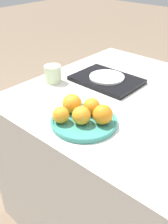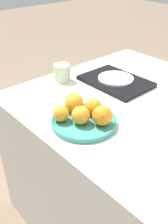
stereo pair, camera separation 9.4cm
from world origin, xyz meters
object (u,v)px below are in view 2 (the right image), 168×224
Objects in this scene: orange_1 at (93,107)px; cup_1 at (62,73)px; fruit_platter at (84,121)px; orange_0 at (81,115)px; orange_3 at (61,113)px; serving_tray at (116,81)px; side_plate at (116,78)px; orange_2 at (102,116)px; orange_4 at (74,103)px.

orange_1 is 0.36m from cup_1.
fruit_platter is 0.04m from orange_0.
orange_3 is 0.19× the size of serving_tray.
orange_1 is at bearing -63.01° from side_plate.
orange_1 is 0.38× the size of side_plate.
orange_2 is 0.43× the size of side_plate.
serving_tray is 3.85× the size of cup_1.
side_plate is at bearing -90.00° from serving_tray.
fruit_platter is 0.09m from orange_4.
fruit_platter is at bearing 49.06° from orange_3.
side_plate is 0.26m from cup_1.
orange_4 is at bearing -75.88° from side_plate.
orange_1 is at bearing -18.67° from cup_1.
orange_2 is (0.06, 0.05, 0.00)m from orange_0.
orange_3 reaches higher than fruit_platter.
fruit_platter is 0.78× the size of serving_tray.
orange_1 is 0.13m from orange_3.
side_plate is at bearing 116.99° from orange_1.
orange_4 is at bearing 103.89° from orange_3.
orange_0 is at bearing -65.91° from serving_tray.
serving_tray is 0.02m from side_plate.
orange_1 reaches higher than fruit_platter.
fruit_platter is at bearing -152.89° from orange_2.
serving_tray is 0.26m from cup_1.
orange_0 is 0.40× the size of side_plate.
orange_3 is 0.82× the size of orange_4.
cup_1 is at bearing 141.74° from orange_3.
orange_0 is at bearing -78.08° from orange_1.
orange_3 is at bearing -140.81° from orange_2.
serving_tray is (-0.16, 0.36, -0.04)m from orange_0.
cup_1 is at bearing 151.84° from orange_0.
fruit_platter is 0.39m from cup_1.
orange_1 is 0.88× the size of orange_2.
orange_3 is at bearing -75.92° from side_plate.
side_plate is at bearing 41.53° from cup_1.
orange_1 reaches higher than side_plate.
orange_0 is at bearing -136.85° from orange_2.
cup_1 reaches higher than orange_1.
orange_4 is 0.44× the size of side_plate.
orange_4 reaches higher than orange_0.
orange_2 is 0.44m from cup_1.
orange_0 reaches higher than orange_1.
orange_3 is 0.42m from side_plate.
cup_1 is at bearing 161.33° from orange_1.
orange_1 is at bearing 69.37° from orange_3.
orange_0 reaches higher than serving_tray.
side_plate is at bearing 104.08° from orange_3.
orange_2 is 0.14m from orange_4.
serving_tray is at bearing 114.09° from orange_0.
side_plate is at bearing 114.58° from fruit_platter.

